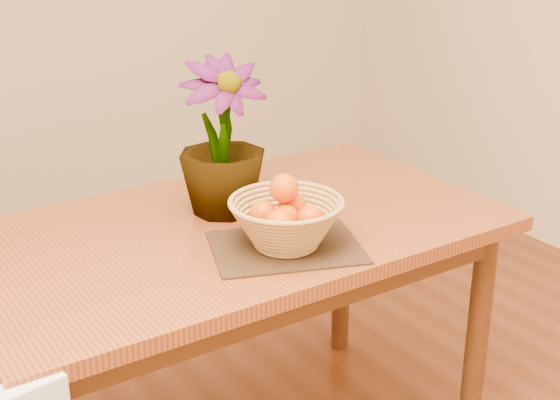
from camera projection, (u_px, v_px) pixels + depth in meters
table at (234, 254)px, 2.08m from camera, size 1.40×0.80×0.75m
placemat at (286, 247)px, 1.90m from camera, size 0.43×0.38×0.01m
wicker_basket at (286, 225)px, 1.88m from camera, size 0.28×0.28×0.11m
orange_pile at (286, 210)px, 1.87m from camera, size 0.16×0.15×0.13m
potted_plant at (222, 138)px, 2.05m from camera, size 0.27×0.27×0.42m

